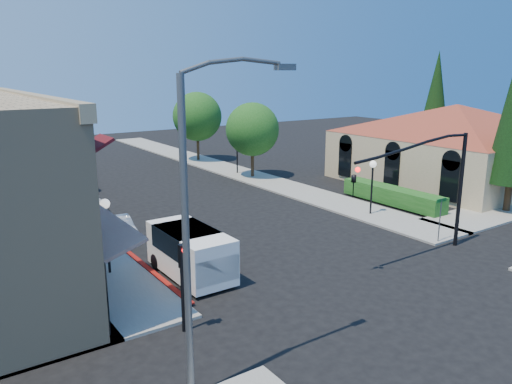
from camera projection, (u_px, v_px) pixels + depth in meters
ground at (371, 292)px, 21.00m from camera, size 120.00×120.00×0.00m
sidewalk_left at (24, 193)px, 37.82m from camera, size 3.50×50.00×0.12m
sidewalk_right at (223, 168)px, 47.44m from camera, size 3.50×50.00×0.12m
curb_red_strip at (143, 267)px, 23.63m from camera, size 0.25×10.00×0.06m
mission_building at (454, 136)px, 41.41m from camera, size 30.12×30.12×6.40m
hedge at (392, 205)px, 34.64m from camera, size 1.40×8.00×1.10m
conifer_far at (436, 99)px, 49.30m from camera, size 3.20×3.20×11.00m
street_tree_a at (252, 129)px, 42.48m from camera, size 4.56×4.56×6.48m
street_tree_b at (197, 117)px, 50.41m from camera, size 4.94×4.94×7.02m
signal_mast_arm at (436, 175)px, 24.45m from camera, size 8.01×0.39×6.00m
secondary_signal at (183, 271)px, 17.19m from camera, size 0.28×0.42×3.32m
cobra_streetlight at (197, 218)px, 13.13m from camera, size 3.60×0.25×9.31m
street_name_sign at (440, 213)px, 26.48m from camera, size 0.80×0.06×2.50m
lamppost_left_near at (106, 217)px, 22.10m from camera, size 0.44×0.44×3.57m
lamppost_left_far at (38, 168)px, 33.32m from camera, size 0.44×0.44×3.57m
lamppost_right_near at (373, 174)px, 31.44m from camera, size 0.44×0.44×3.57m
lamppost_right_far at (237, 144)px, 44.26m from camera, size 0.44×0.44×3.57m
white_van at (191, 250)px, 22.29m from camera, size 2.18×4.90×2.17m
parked_car_a at (200, 258)px, 23.22m from camera, size 1.41×3.27×1.10m
parked_car_b at (120, 227)px, 27.89m from camera, size 1.47×3.45×1.11m
parked_car_c at (84, 200)px, 33.48m from camera, size 2.13×4.45×1.25m
parked_car_d at (80, 182)px, 39.07m from camera, size 1.87×4.05×1.12m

